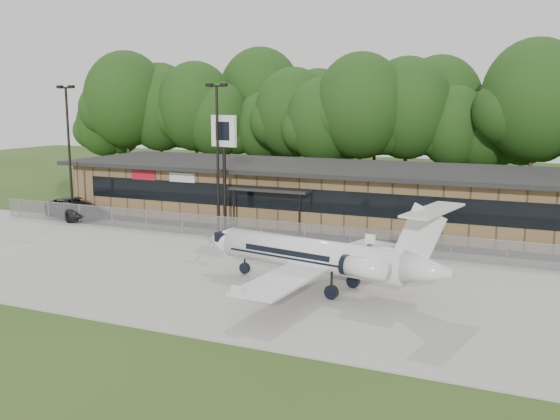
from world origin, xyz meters
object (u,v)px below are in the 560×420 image
at_px(terminal, 324,192).
at_px(suv, 74,208).
at_px(pole_sign, 224,143).
at_px(business_jet, 320,257).

xyz_separation_m(terminal, suv, (-17.99, -7.26, -1.36)).
distance_m(terminal, suv, 19.45).
bearing_deg(pole_sign, suv, -165.20).
bearing_deg(terminal, business_jet, -70.50).
relative_size(suv, pole_sign, 0.72).
height_order(business_jet, pole_sign, pole_sign).
xyz_separation_m(business_jet, pole_sign, (-10.74, 10.01, 4.54)).
bearing_deg(business_jet, terminal, 119.95).
distance_m(business_jet, pole_sign, 15.37).
xyz_separation_m(business_jet, suv, (-24.07, 9.89, -0.86)).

